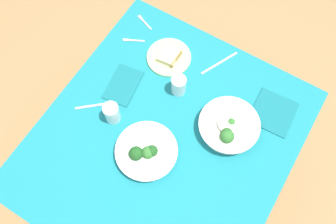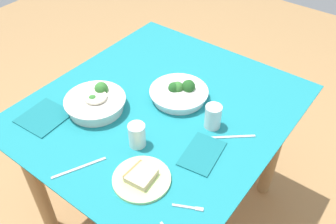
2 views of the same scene
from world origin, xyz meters
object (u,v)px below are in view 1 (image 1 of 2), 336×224
at_px(water_glass_side, 112,113).
at_px(table_knife_right, 97,105).
at_px(bread_side_plate, 169,57).
at_px(broccoli_bowl_far, 146,152).
at_px(napkin_folded_lower, 273,112).
at_px(fork_by_far_bowl, 144,22).
at_px(napkin_folded_upper, 123,85).
at_px(broccoli_bowl_near, 229,127).
at_px(water_glass_center, 179,85).
at_px(fork_by_near_bowl, 133,40).
at_px(table_knife_left, 219,63).

xyz_separation_m(water_glass_side, table_knife_right, (0.01, 0.10, -0.05)).
height_order(water_glass_side, table_knife_right, water_glass_side).
bearing_deg(table_knife_right, bread_side_plate, -152.10).
bearing_deg(broccoli_bowl_far, napkin_folded_lower, -39.84).
distance_m(bread_side_plate, napkin_folded_lower, 0.55).
height_order(fork_by_far_bowl, napkin_folded_upper, napkin_folded_upper).
relative_size(fork_by_far_bowl, table_knife_right, 0.52).
xyz_separation_m(bread_side_plate, fork_by_far_bowl, (0.11, 0.22, -0.01)).
xyz_separation_m(broccoli_bowl_near, water_glass_side, (-0.21, 0.46, 0.02)).
height_order(water_glass_center, fork_by_near_bowl, water_glass_center).
xyz_separation_m(water_glass_center, table_knife_right, (-0.26, 0.28, -0.05)).
relative_size(water_glass_center, fork_by_far_bowl, 0.99).
height_order(broccoli_bowl_far, bread_side_plate, broccoli_bowl_far).
distance_m(table_knife_left, table_knife_right, 0.61).
bearing_deg(table_knife_left, bread_side_plate, -40.52).
height_order(broccoli_bowl_near, napkin_folded_lower, broccoli_bowl_near).
distance_m(water_glass_center, fork_by_far_bowl, 0.42).
height_order(bread_side_plate, fork_by_near_bowl, bread_side_plate).
xyz_separation_m(broccoli_bowl_near, napkin_folded_lower, (0.18, -0.14, -0.03)).
height_order(water_glass_side, napkin_folded_lower, water_glass_side).
bearing_deg(table_knife_right, broccoli_bowl_near, 159.05).
bearing_deg(fork_by_near_bowl, table_knife_left, 167.42).
bearing_deg(bread_side_plate, fork_by_near_bowl, 92.18).
height_order(broccoli_bowl_far, water_glass_center, water_glass_center).
distance_m(table_knife_left, napkin_folded_lower, 0.34).
bearing_deg(water_glass_side, broccoli_bowl_far, -106.83).
height_order(water_glass_side, table_knife_left, water_glass_side).
bearing_deg(water_glass_side, napkin_folded_upper, 18.80).
relative_size(broccoli_bowl_far, water_glass_side, 2.54).
bearing_deg(broccoli_bowl_far, napkin_folded_upper, 50.52).
distance_m(water_glass_side, napkin_folded_upper, 0.17).
relative_size(bread_side_plate, fork_by_far_bowl, 2.08).
height_order(water_glass_side, fork_by_near_bowl, water_glass_side).
height_order(water_glass_center, fork_by_far_bowl, water_glass_center).
relative_size(bread_side_plate, table_knife_right, 1.08).
relative_size(broccoli_bowl_far, fork_by_far_bowl, 2.60).
relative_size(broccoli_bowl_near, napkin_folded_upper, 1.37).
height_order(table_knife_right, napkin_folded_upper, napkin_folded_upper).
xyz_separation_m(broccoli_bowl_far, fork_by_far_bowl, (0.57, 0.38, -0.03)).
bearing_deg(table_knife_left, fork_by_far_bowl, -66.88).
relative_size(water_glass_center, water_glass_side, 0.97).
bearing_deg(napkin_folded_upper, water_glass_center, -64.47).
relative_size(water_glass_center, napkin_folded_lower, 0.54).
bearing_deg(water_glass_side, napkin_folded_lower, -56.80).
bearing_deg(broccoli_bowl_near, napkin_folded_lower, -37.16).
bearing_deg(bread_side_plate, fork_by_far_bowl, 61.98).
height_order(bread_side_plate, water_glass_side, water_glass_side).
distance_m(bread_side_plate, water_glass_side, 0.40).
height_order(bread_side_plate, water_glass_center, water_glass_center).
bearing_deg(broccoli_bowl_far, fork_by_far_bowl, 33.59).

